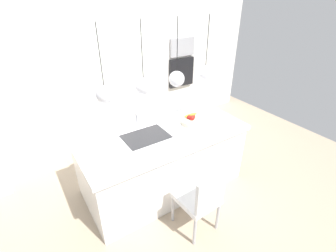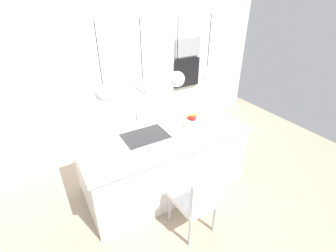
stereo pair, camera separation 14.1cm
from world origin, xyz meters
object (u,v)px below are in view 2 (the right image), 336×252
fruit_bowl (192,121)px  microwave (187,47)px  oven (186,73)px  chair_near (197,199)px

fruit_bowl → microwave: size_ratio=0.55×
oven → chair_near: oven is taller
fruit_bowl → microwave: bearing=58.6°
fruit_bowl → microwave: (0.99, 1.62, 0.59)m
microwave → chair_near: size_ratio=0.62×
microwave → chair_near: bearing=-121.3°
fruit_bowl → microwave: 1.99m
fruit_bowl → microwave: microwave is taller
chair_near → fruit_bowl: bearing=58.8°
microwave → chair_near: microwave is taller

